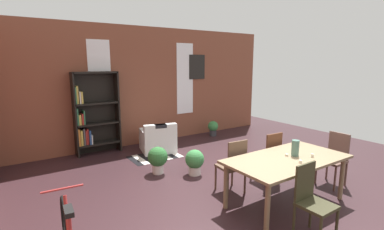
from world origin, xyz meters
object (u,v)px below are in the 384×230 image
at_px(bookshelf_tall, 93,115).
at_px(potted_plant_by_shelf, 213,128).
at_px(dining_table, 287,163).
at_px(dining_chair_far_left, 233,165).
at_px(armchair_white, 158,140).
at_px(vase_on_table, 295,148).
at_px(potted_plant_corner, 195,161).
at_px(potted_plant_window, 158,158).
at_px(dining_chair_far_right, 269,155).
at_px(dining_chair_near_left, 312,199).
at_px(dining_chair_head_right, 334,157).

relative_size(bookshelf_tall, potted_plant_by_shelf, 4.37).
xyz_separation_m(dining_table, dining_chair_far_left, (-0.45, 0.73, -0.17)).
bearing_deg(armchair_white, vase_on_table, -79.85).
relative_size(potted_plant_corner, potted_plant_window, 0.93).
bearing_deg(potted_plant_corner, dining_chair_far_left, -85.64).
xyz_separation_m(dining_chair_far_right, potted_plant_corner, (-0.97, 1.04, -0.23)).
relative_size(dining_chair_far_left, bookshelf_tall, 0.48).
xyz_separation_m(bookshelf_tall, potted_plant_window, (0.71, -2.00, -0.65)).
bearing_deg(vase_on_table, dining_chair_far_left, 130.66).
bearing_deg(potted_plant_corner, dining_table, -73.45).
relative_size(dining_chair_far_right, potted_plant_corner, 1.87).
distance_m(dining_chair_near_left, potted_plant_by_shelf, 5.16).
relative_size(dining_chair_far_left, armchair_white, 0.99).
relative_size(potted_plant_by_shelf, potted_plant_window, 0.83).
height_order(dining_table, dining_chair_far_right, dining_chair_far_right).
distance_m(dining_chair_far_left, dining_chair_near_left, 1.47).
distance_m(dining_chair_near_left, potted_plant_window, 3.05).
relative_size(bookshelf_tall, potted_plant_window, 3.64).
relative_size(dining_chair_near_left, potted_plant_by_shelf, 2.08).
distance_m(vase_on_table, dining_chair_far_left, 1.04).
bearing_deg(dining_chair_far_right, vase_on_table, -109.17).
xyz_separation_m(dining_table, potted_plant_corner, (-0.53, 1.77, -0.40)).
height_order(dining_chair_head_right, armchair_white, dining_chair_head_right).
bearing_deg(dining_chair_far_right, dining_chair_near_left, -120.95).
xyz_separation_m(dining_table, dining_chair_near_left, (-0.44, -0.73, -0.17)).
bearing_deg(vase_on_table, armchair_white, 100.15).
bearing_deg(dining_chair_near_left, potted_plant_window, 102.68).
bearing_deg(dining_chair_near_left, bookshelf_tall, 105.51).
bearing_deg(dining_chair_near_left, dining_table, 58.93).
distance_m(dining_table, potted_plant_corner, 1.89).
bearing_deg(potted_plant_window, vase_on_table, -59.94).
distance_m(dining_chair_far_right, dining_chair_head_right, 1.17).
distance_m(dining_table, dining_chair_far_right, 0.87).
height_order(dining_table, dining_chair_head_right, dining_chair_head_right).
xyz_separation_m(potted_plant_corner, potted_plant_window, (-0.58, 0.46, 0.03)).
bearing_deg(potted_plant_corner, dining_chair_near_left, -88.07).
xyz_separation_m(vase_on_table, dining_chair_head_right, (1.17, 0.00, -0.37)).
bearing_deg(bookshelf_tall, potted_plant_corner, -62.28).
xyz_separation_m(dining_chair_far_right, armchair_white, (-0.89, 2.80, -0.23)).
xyz_separation_m(dining_chair_far_right, potted_plant_window, (-1.55, 1.50, -0.20)).
xyz_separation_m(dining_chair_far_right, dining_chair_head_right, (0.92, -0.73, 0.00)).
bearing_deg(dining_chair_head_right, dining_chair_far_right, 141.33).
xyz_separation_m(vase_on_table, armchair_white, (-0.63, 3.53, -0.61)).
distance_m(dining_chair_far_left, bookshelf_tall, 3.79).
distance_m(dining_table, dining_chair_far_left, 0.88).
height_order(dining_chair_far_left, potted_plant_by_shelf, dining_chair_far_left).
xyz_separation_m(dining_chair_far_right, bookshelf_tall, (-2.26, 3.51, 0.45)).
bearing_deg(potted_plant_by_shelf, potted_plant_corner, -134.61).
xyz_separation_m(dining_chair_near_left, potted_plant_window, (-0.67, 2.97, -0.20)).
distance_m(dining_table, potted_plant_window, 2.52).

